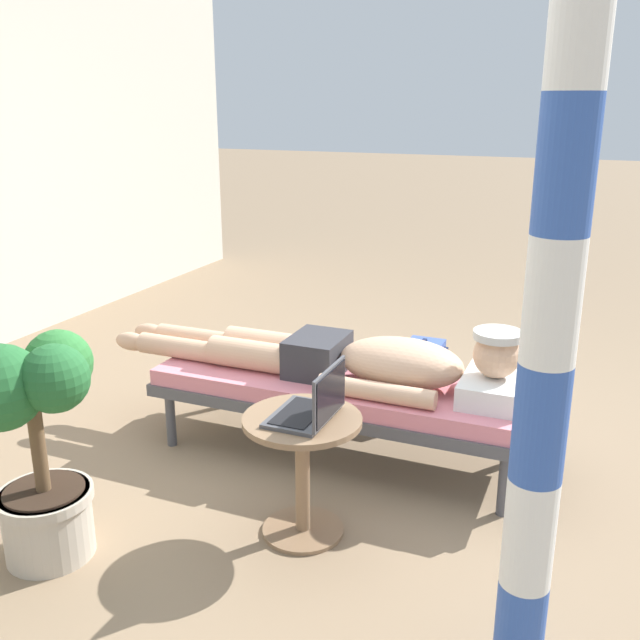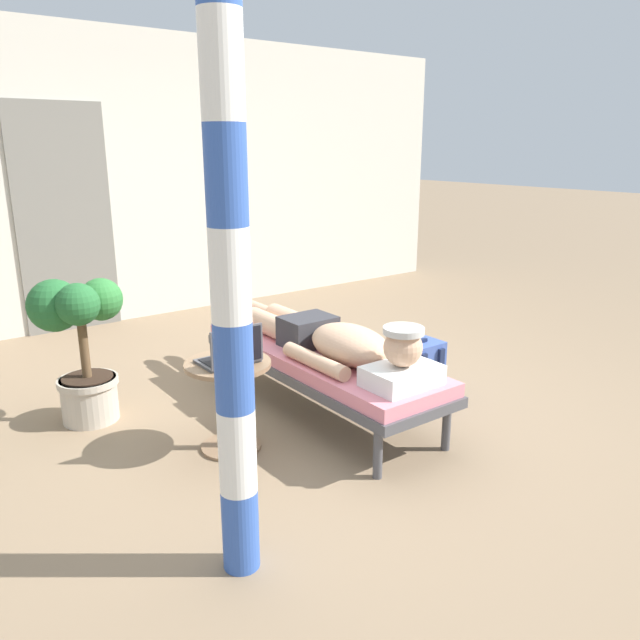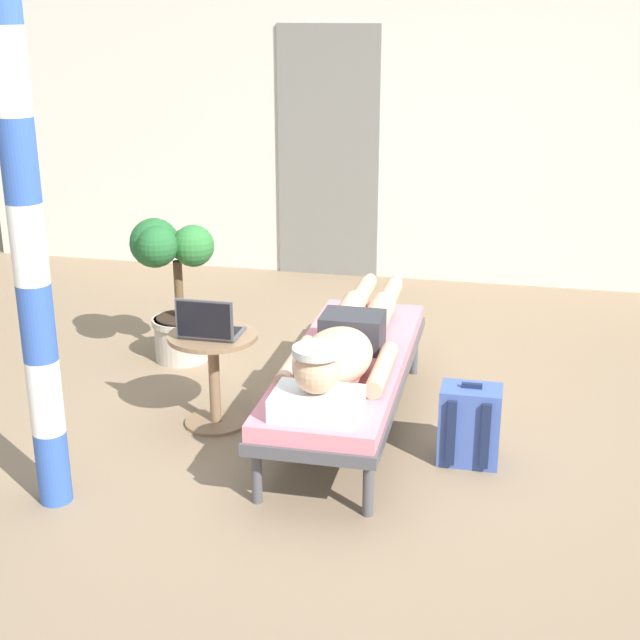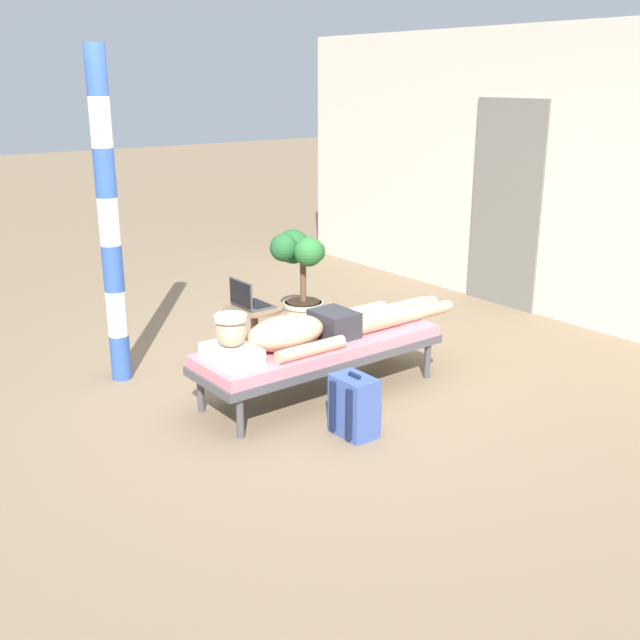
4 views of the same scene
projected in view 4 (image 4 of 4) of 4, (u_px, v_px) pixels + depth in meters
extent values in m
plane|color=#8C7256|center=(307.00, 390.00, 5.65)|extent=(40.00, 40.00, 0.00)
cube|color=beige|center=(579.00, 178.00, 6.92)|extent=(7.60, 0.20, 2.70)
cube|color=slate|center=(506.00, 205.00, 7.50)|extent=(0.84, 0.03, 2.04)
cylinder|color=#4C4C51|center=(382.00, 343.00, 6.23)|extent=(0.05, 0.05, 0.28)
cylinder|color=#4C4C51|center=(427.00, 361.00, 5.84)|extent=(0.05, 0.05, 0.28)
cylinder|color=#4C4C51|center=(201.00, 393.00, 5.25)|extent=(0.05, 0.05, 0.28)
cylinder|color=#4C4C51|center=(240.00, 418.00, 4.86)|extent=(0.05, 0.05, 0.28)
cube|color=#4C4C51|center=(320.00, 354.00, 5.49)|extent=(0.62, 1.89, 0.06)
cube|color=pink|center=(320.00, 345.00, 5.47)|extent=(0.59, 1.86, 0.08)
cube|color=white|center=(232.00, 354.00, 5.01)|extent=(0.40, 0.28, 0.11)
sphere|color=#D8A884|center=(231.00, 331.00, 4.96)|extent=(0.21, 0.21, 0.21)
cylinder|color=silver|center=(230.00, 318.00, 4.94)|extent=(0.22, 0.22, 0.03)
ellipsoid|color=#D8A884|center=(286.00, 333.00, 5.25)|extent=(0.35, 0.60, 0.23)
cylinder|color=#D8A884|center=(274.00, 333.00, 5.47)|extent=(0.09, 0.55, 0.09)
cylinder|color=#D8A884|center=(311.00, 349.00, 5.14)|extent=(0.09, 0.55, 0.09)
cube|color=#333338|center=(334.00, 324.00, 5.51)|extent=(0.33, 0.26, 0.19)
cylinder|color=#D8A884|center=(362.00, 315.00, 5.77)|extent=(0.15, 0.42, 0.15)
cylinder|color=#D8A884|center=(403.00, 308.00, 6.03)|extent=(0.11, 0.44, 0.11)
ellipsoid|color=#D8A884|center=(429.00, 302.00, 6.20)|extent=(0.09, 0.20, 0.10)
cylinder|color=#D8A884|center=(377.00, 320.00, 5.65)|extent=(0.15, 0.42, 0.15)
cylinder|color=#D8A884|center=(418.00, 313.00, 5.90)|extent=(0.11, 0.44, 0.11)
ellipsoid|color=#D8A884|center=(444.00, 307.00, 6.07)|extent=(0.09, 0.20, 0.10)
cylinder|color=#8C6B4C|center=(256.00, 367.00, 6.06)|extent=(0.34, 0.34, 0.02)
cylinder|color=#8C6B4C|center=(255.00, 338.00, 5.99)|extent=(0.06, 0.06, 0.48)
cylinder|color=#8C6B4C|center=(254.00, 308.00, 5.91)|extent=(0.48, 0.48, 0.02)
cube|color=#4C4C51|center=(254.00, 305.00, 5.90)|extent=(0.31, 0.22, 0.02)
cube|color=black|center=(255.00, 304.00, 5.91)|extent=(0.27, 0.15, 0.00)
cube|color=#4C4C51|center=(241.00, 294.00, 5.80)|extent=(0.31, 0.01, 0.21)
cube|color=black|center=(240.00, 294.00, 5.80)|extent=(0.29, 0.00, 0.19)
cube|color=#3F59A5|center=(354.00, 406.00, 4.89)|extent=(0.30, 0.20, 0.40)
cube|color=#3F59A5|center=(368.00, 411.00, 4.98)|extent=(0.22, 0.04, 0.18)
cube|color=#192342|center=(333.00, 406.00, 4.89)|extent=(0.04, 0.02, 0.34)
cube|color=#192342|center=(349.00, 415.00, 4.76)|extent=(0.04, 0.02, 0.34)
cube|color=#192342|center=(354.00, 375.00, 4.82)|extent=(0.10, 0.02, 0.02)
cylinder|color=#BFB29E|center=(303.00, 317.00, 6.92)|extent=(0.34, 0.34, 0.28)
cylinder|color=#BFB29E|center=(303.00, 304.00, 6.88)|extent=(0.37, 0.37, 0.04)
cylinder|color=#332319|center=(303.00, 301.00, 6.87)|extent=(0.31, 0.31, 0.01)
cylinder|color=brown|center=(303.00, 282.00, 6.82)|extent=(0.06, 0.06, 0.38)
sphere|color=#2D7233|center=(309.00, 252.00, 6.62)|extent=(0.26, 0.26, 0.26)
sphere|color=#23602D|center=(314.00, 252.00, 6.79)|extent=(0.21, 0.21, 0.21)
sphere|color=#23602D|center=(293.00, 247.00, 6.83)|extent=(0.31, 0.31, 0.31)
sphere|color=#23602D|center=(284.00, 248.00, 6.66)|extent=(0.25, 0.25, 0.25)
cylinder|color=#3359B2|center=(121.00, 357.00, 5.82)|extent=(0.15, 0.15, 0.35)
cylinder|color=white|center=(117.00, 313.00, 5.71)|extent=(0.15, 0.15, 0.35)
cylinder|color=#3359B2|center=(113.00, 268.00, 5.61)|extent=(0.15, 0.15, 0.35)
cylinder|color=white|center=(109.00, 222.00, 5.50)|extent=(0.15, 0.15, 0.35)
cylinder|color=#3359B2|center=(105.00, 173.00, 5.39)|extent=(0.15, 0.15, 0.35)
cylinder|color=white|center=(100.00, 122.00, 5.29)|extent=(0.15, 0.15, 0.35)
cylinder|color=#3359B2|center=(96.00, 70.00, 5.18)|extent=(0.15, 0.15, 0.35)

